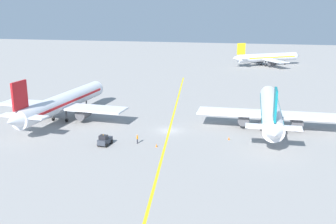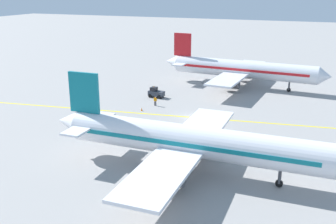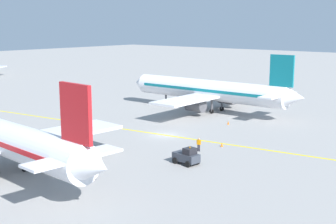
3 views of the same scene
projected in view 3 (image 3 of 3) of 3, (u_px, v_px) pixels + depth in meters
The scene contains 8 objects.
ground_plane at pixel (165, 135), 65.53m from camera, with size 400.00×400.00×0.00m, color gray.
apron_yellow_centreline at pixel (165, 135), 65.53m from camera, with size 0.40×120.00×0.01m, color yellow.
airplane_at_gate at pixel (1, 138), 48.77m from camera, with size 28.29×35.54×10.60m.
airplane_adjacent_stand at pixel (210, 91), 82.59m from camera, with size 28.06×35.43×10.60m.
baggage_tug_dark at pixel (187, 156), 51.87m from camera, with size 2.00×3.13×2.11m.
ground_crew_worker at pixel (199, 144), 57.12m from camera, with size 0.28×0.57×1.68m.
traffic_cone_near_nose at pixel (222, 145), 59.40m from camera, with size 0.32×0.32×0.55m, color orange.
traffic_cone_mid_apron at pixel (228, 123), 72.40m from camera, with size 0.32×0.32×0.55m, color orange.
Camera 3 is at (-48.70, -41.15, 15.46)m, focal length 50.00 mm.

